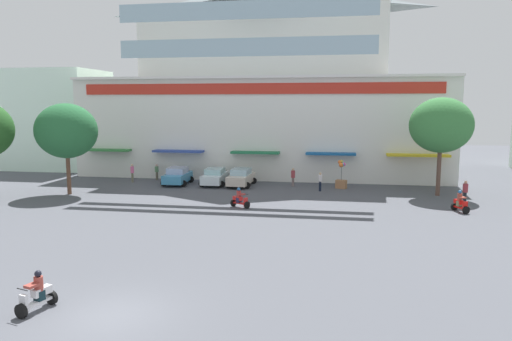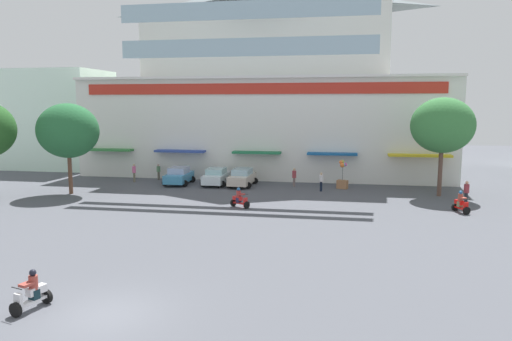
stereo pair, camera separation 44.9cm
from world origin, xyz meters
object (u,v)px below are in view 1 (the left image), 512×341
Objects in this scene: scooter_rider_1 at (460,203)px; pedestrian_0 at (465,191)px; plaza_tree_1 at (441,125)px; pedestrian_3 at (132,172)px; parked_car_1 at (215,177)px; pedestrian_2 at (320,180)px; scooter_rider_3 at (37,295)px; parked_car_0 at (178,176)px; parked_car_2 at (241,177)px; pedestrian_4 at (293,176)px; plaza_tree_2 at (66,131)px; pedestrian_1 at (157,171)px; scooter_rider_2 at (240,199)px; balloon_vendor_cart at (341,176)px.

scooter_rider_1 is 0.85× the size of pedestrian_0.
plaza_tree_1 is 5.87m from pedestrian_0.
pedestrian_3 is (-27.33, 2.21, -4.69)m from plaza_tree_1.
pedestrian_3 reaches higher than parked_car_1.
plaza_tree_1 is 10.66m from pedestrian_2.
scooter_rider_1 is 0.86× the size of pedestrian_3.
parked_car_0 is at bearing 98.27° from scooter_rider_3.
parked_car_0 is 0.93× the size of parked_car_2.
plaza_tree_1 is 5.23× the size of scooter_rider_1.
parked_car_1 is 9.78m from pedestrian_2.
pedestrian_4 reaches higher than parked_car_2.
scooter_rider_1 is (19.45, -8.01, -0.16)m from parked_car_1.
scooter_rider_3 is 28.52m from pedestrian_4.
plaza_tree_1 is 1.99× the size of parked_car_0.
plaza_tree_1 reaches higher than parked_car_0.
plaza_tree_1 is 19.89m from parked_car_1.
plaza_tree_2 reaches higher than pedestrian_2.
scooter_rider_1 is 0.96× the size of pedestrian_1.
pedestrian_1 is at bearing 173.84° from pedestrian_4.
pedestrian_4 is (13.52, -1.46, 0.06)m from pedestrian_1.
parked_car_0 is 27.27m from scooter_rider_3.
scooter_rider_1 is at bearing -16.58° from pedestrian_3.
scooter_rider_1 is 27.08m from scooter_rider_3.
plaza_tree_1 reaches higher than pedestrian_4.
parked_car_2 is at bearing 100.74° from scooter_rider_2.
parked_car_1 is 6.65m from pedestrian_1.
scooter_rider_2 is at bearing -48.91° from parked_car_0.
balloon_vendor_cart is (-7.73, 2.07, -4.59)m from plaza_tree_1.
pedestrian_3 reaches higher than pedestrian_2.
pedestrian_4 is at bearing 3.88° from parked_car_0.
pedestrian_2 reaches higher than parked_car_0.
pedestrian_0 is 10.47m from balloon_vendor_cart.
parked_car_0 is 24.46m from pedestrian_0.
pedestrian_1 is (-26.81, 7.18, -0.12)m from pedestrian_0.
scooter_rider_2 is 0.96× the size of pedestrian_1.
scooter_rider_1 is 27.66m from pedestrian_1.
pedestrian_0 is at bearing 13.12° from scooter_rider_2.
pedestrian_4 reaches higher than scooter_rider_2.
pedestrian_0 reaches higher than pedestrian_3.
scooter_rider_2 is 0.86× the size of pedestrian_3.
scooter_rider_2 is at bearing -176.02° from scooter_rider_1.
parked_car_2 is at bearing 168.70° from pedestrian_2.
scooter_rider_2 is at bearing -65.37° from parked_car_1.
balloon_vendor_cart reaches higher than pedestrian_3.
parked_car_0 is at bearing -6.05° from pedestrian_3.
pedestrian_4 is at bearing 175.10° from balloon_vendor_cart.
parked_car_1 is at bearing 174.05° from plaza_tree_1.
pedestrian_2 is (-9.79, 6.44, 0.30)m from scooter_rider_1.
pedestrian_0 is at bearing 47.68° from scooter_rider_3.
parked_car_1 is at bearing 30.50° from plaza_tree_2.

